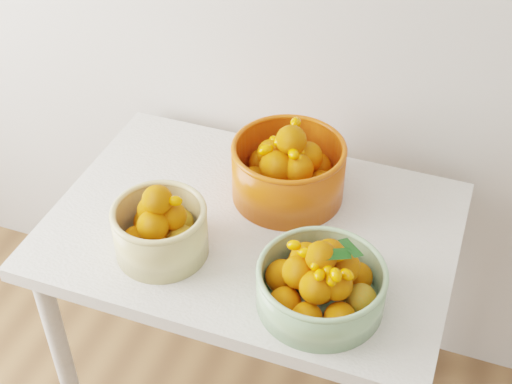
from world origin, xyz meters
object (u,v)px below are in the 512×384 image
bowl_cream (160,229)px  bowl_orange (288,170)px  table (252,251)px  bowl_green (321,283)px

bowl_cream → bowl_orange: size_ratio=0.67×
table → bowl_green: bowl_green is taller
bowl_green → bowl_orange: size_ratio=0.85×
bowl_orange → table: bearing=-108.8°
bowl_cream → table: bearing=44.4°
table → bowl_orange: 0.23m
bowl_green → bowl_cream: bearing=176.0°
table → bowl_cream: bowl_cream is taller
table → bowl_orange: bowl_orange is taller
table → bowl_green: 0.34m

